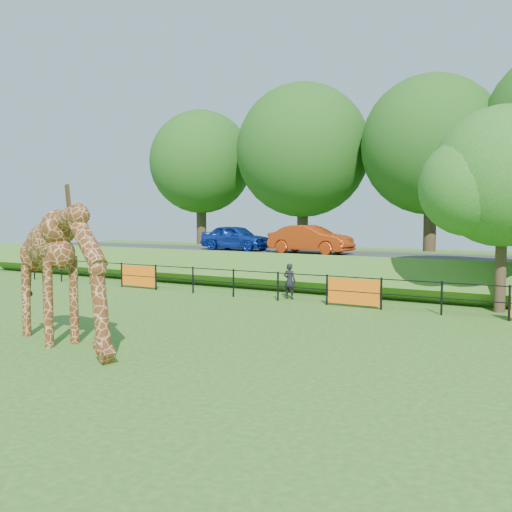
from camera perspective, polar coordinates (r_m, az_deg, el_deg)
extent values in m
plane|color=#315F17|center=(15.09, -12.89, -8.22)|extent=(90.00, 90.00, 0.00)
cube|color=#315F17|center=(28.13, 9.66, -1.19)|extent=(40.00, 9.00, 1.30)
cube|color=#2B2B2E|center=(26.69, 8.48, 0.07)|extent=(40.00, 5.00, 0.12)
imported|color=#1536B0|center=(29.48, -2.03, 1.86)|extent=(3.90, 1.75, 1.30)
imported|color=red|center=(26.96, 5.47, 1.67)|extent=(4.10, 1.65, 1.33)
imported|color=black|center=(21.86, 3.38, -2.53)|extent=(0.51, 0.34, 1.37)
cylinder|color=#342217|center=(20.41, 23.27, -0.74)|extent=(0.36, 0.36, 3.20)
sphere|color=#1E5618|center=(20.39, 23.50, 7.32)|extent=(4.60, 4.60, 4.60)
sphere|color=#1E5618|center=(19.84, 20.55, 6.49)|extent=(3.22, 3.22, 3.22)
cylinder|color=#342217|center=(40.64, -5.48, 3.04)|extent=(0.70, 0.70, 5.00)
sphere|color=#1A4F15|center=(40.81, -5.52, 9.34)|extent=(7.20, 7.20, 7.20)
cylinder|color=#342217|center=(36.42, 4.68, 2.93)|extent=(0.70, 0.70, 5.00)
sphere|color=#1A4F15|center=(36.65, 4.72, 10.47)|extent=(8.40, 8.40, 8.40)
cylinder|color=#342217|center=(33.60, 16.98, 2.69)|extent=(0.70, 0.70, 5.00)
sphere|color=#1A4F15|center=(33.83, 17.14, 10.57)|extent=(7.80, 7.80, 7.80)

